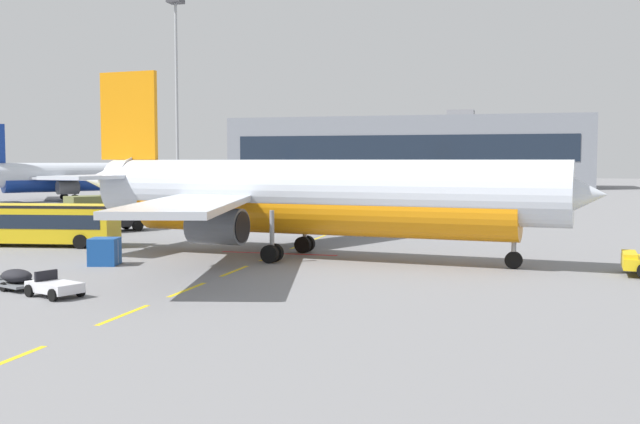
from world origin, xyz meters
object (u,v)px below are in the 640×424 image
object	(u,v)px
airliner_mid_left	(78,176)
uld_cargo_container	(105,252)
apron_light_mast_near	(177,80)
catering_truck	(105,213)
apron_shuttle_bus	(34,222)
baggage_train	(0,276)
airliner_foreground	(310,196)

from	to	relation	value
airliner_mid_left	uld_cargo_container	bearing A→B (deg)	-55.70
uld_cargo_container	apron_light_mast_near	size ratio (longest dim) A/B	0.07
airliner_mid_left	catering_truck	world-z (taller)	airliner_mid_left
catering_truck	uld_cargo_container	world-z (taller)	catering_truck
catering_truck	uld_cargo_container	distance (m)	20.89
apron_shuttle_bus	uld_cargo_container	bearing A→B (deg)	-35.85
apron_shuttle_bus	catering_truck	xyz separation A→B (m)	(-0.65, 10.52, -0.10)
airliner_mid_left	baggage_train	bearing A→B (deg)	-59.48
baggage_train	catering_truck	bearing A→B (deg)	110.89
airliner_foreground	baggage_train	distance (m)	18.54
airliner_foreground	apron_shuttle_bus	size ratio (longest dim) A/B	2.83
airliner_foreground	uld_cargo_container	world-z (taller)	airliner_foreground
baggage_train	apron_light_mast_near	bearing A→B (deg)	107.38
baggage_train	uld_cargo_container	distance (m)	7.90
apron_light_mast_near	catering_truck	bearing A→B (deg)	-75.76
catering_truck	apron_light_mast_near	world-z (taller)	apron_light_mast_near
apron_shuttle_bus	catering_truck	size ratio (longest dim) A/B	1.74
uld_cargo_container	apron_light_mast_near	distance (m)	53.49
uld_cargo_container	catering_truck	bearing A→B (deg)	121.18
airliner_mid_left	apron_light_mast_near	xyz separation A→B (m)	(22.97, -12.88, 12.62)
airliner_foreground	catering_truck	bearing A→B (deg)	151.32
airliner_mid_left	baggage_train	xyz separation A→B (m)	(40.37, -68.49, -3.14)
airliner_foreground	airliner_mid_left	world-z (taller)	airliner_foreground
apron_shuttle_bus	catering_truck	bearing A→B (deg)	93.55
airliner_mid_left	catering_truck	xyz separation A→B (m)	(30.57, -42.80, -2.03)
apron_shuttle_bus	apron_light_mast_near	distance (m)	43.76
baggage_train	apron_light_mast_near	distance (m)	60.36
apron_shuttle_bus	baggage_train	xyz separation A→B (m)	(9.15, -15.17, -1.22)
airliner_mid_left	catering_truck	distance (m)	52.64
airliner_foreground	apron_light_mast_near	bearing A→B (deg)	125.02
apron_light_mast_near	uld_cargo_container	bearing A→B (deg)	-68.94
catering_truck	airliner_mid_left	bearing A→B (deg)	125.53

